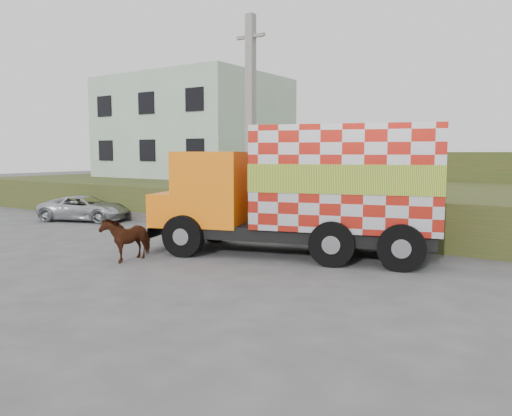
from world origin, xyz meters
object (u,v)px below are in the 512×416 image
Objects in this scene: utility_pole at (251,123)px; suv at (85,208)px; cargo_truck at (308,190)px; pedestrian at (267,171)px; cow at (127,238)px.

suv is (-7.63, -1.69, -3.53)m from utility_pole.
utility_pole is 5.33m from cargo_truck.
pedestrian is (0.46, 0.43, -1.79)m from utility_pole.
utility_pole reaches higher than cow.
utility_pole is 0.92× the size of cargo_truck.
cow is at bearing -89.19° from utility_pole.
pedestrian is (0.37, 6.63, 1.67)m from cow.
cargo_truck is at bearing 39.61° from cow.
utility_pole reaches higher than pedestrian.
suv is (-11.58, 1.15, -1.36)m from cargo_truck.
pedestrian reaches higher than suv.
suv is 8.54m from pedestrian.
pedestrian is at bearing 42.76° from utility_pole.
cow is (-3.86, -3.36, -1.30)m from cargo_truck.
cargo_truck reaches higher than pedestrian.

